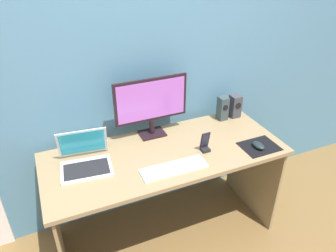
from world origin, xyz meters
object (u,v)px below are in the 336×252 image
Objects in this scene: phone_in_dock at (205,144)px; mouse at (258,145)px; laptop at (85,160)px; speaker_right at (235,106)px; keyboard_external at (174,168)px; monitor at (151,104)px; speaker_near_monitor at (223,108)px.

mouse is at bearing -19.08° from phone_in_dock.
speaker_right is at bearing 8.42° from laptop.
phone_in_dock is at bearing 21.38° from keyboard_external.
monitor is 0.58m from laptop.
speaker_near_monitor is 1.34× the size of phone_in_dock.
laptop reaches higher than mouse.
mouse is 0.72× the size of phone_in_dock.
speaker_near_monitor is 0.56× the size of laptop.
monitor is at bearing 179.50° from speaker_near_monitor.
laptop is at bearing -170.72° from speaker_near_monitor.
keyboard_external is 0.62m from mouse.
speaker_near_monitor is (-0.11, 0.00, 0.00)m from speaker_right.
keyboard_external is at bearing -92.87° from monitor.
monitor is 1.55× the size of laptop.
phone_in_dock is at bearing -10.85° from laptop.
mouse is 0.37m from phone_in_dock.
laptop is 2.41× the size of phone_in_dock.
phone_in_dock is at bearing 156.51° from mouse.
speaker_right is (0.69, -0.01, -0.16)m from monitor.
mouse is (1.11, -0.27, -0.02)m from laptop.
laptop is at bearing -160.28° from monitor.
speaker_near_monitor is at bearing 87.29° from mouse.
keyboard_external is at bearing -149.34° from speaker_right.
speaker_right reaches higher than keyboard_external.
keyboard_external is (-0.72, -0.42, -0.08)m from speaker_right.
monitor reaches higher than laptop.
monitor is at bearing 138.50° from mouse.
monitor is 0.49m from keyboard_external.
speaker_near_monitor is at bearing 9.28° from laptop.
laptop is at bearing -171.58° from speaker_right.
laptop is 0.80× the size of keyboard_external.
speaker_near_monitor is 0.74m from keyboard_external.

